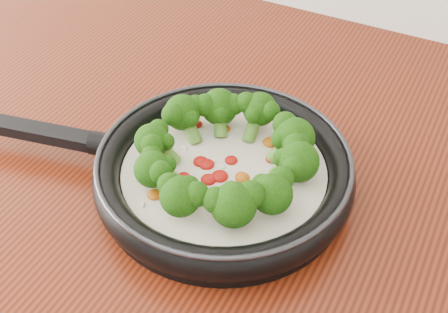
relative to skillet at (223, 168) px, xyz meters
The scene contains 1 object.
skillet is the anchor object (origin of this frame).
Camera 1 is at (0.29, 0.60, 1.39)m, focal length 47.79 mm.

